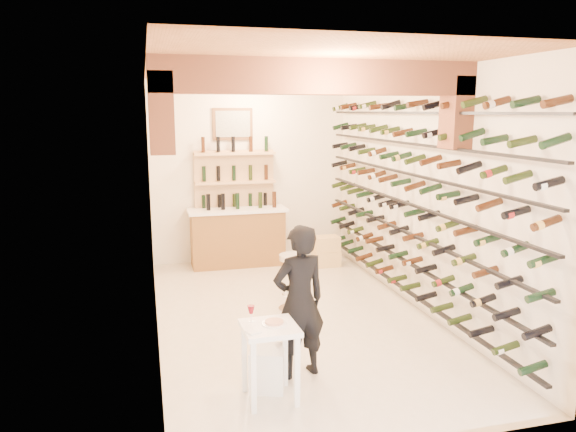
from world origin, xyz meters
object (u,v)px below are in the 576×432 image
object	(u,v)px
wine_rack	(404,196)
chrome_barstool	(293,278)
back_counter	(238,235)
crate_lower	(326,258)
tasting_table	(269,339)
person	(299,302)
white_stool	(267,368)

from	to	relation	value
wine_rack	chrome_barstool	bearing A→B (deg)	170.69
back_counter	crate_lower	world-z (taller)	back_counter
tasting_table	chrome_barstool	bearing A→B (deg)	68.00
back_counter	chrome_barstool	distance (m)	2.43
wine_rack	person	world-z (taller)	wine_rack
back_counter	crate_lower	xyz separation A→B (m)	(1.49, -0.45, -0.40)
back_counter	person	world-z (taller)	person
wine_rack	white_stool	world-z (taller)	wine_rack
wine_rack	tasting_table	size ratio (longest dim) A/B	6.44
white_stool	chrome_barstool	size ratio (longest dim) A/B	0.53
wine_rack	crate_lower	bearing A→B (deg)	98.92
back_counter	white_stool	size ratio (longest dim) A/B	4.13
back_counter	crate_lower	size ratio (longest dim) A/B	3.73
wine_rack	chrome_barstool	distance (m)	1.85
white_stool	chrome_barstool	world-z (taller)	chrome_barstool
tasting_table	chrome_barstool	size ratio (longest dim) A/B	1.13
white_stool	crate_lower	world-z (taller)	white_stool
back_counter	person	distance (m)	4.23
white_stool	person	xyz separation A→B (m)	(0.38, 0.20, 0.58)
person	chrome_barstool	bearing A→B (deg)	-115.82
crate_lower	back_counter	bearing A→B (deg)	163.21
white_stool	chrome_barstool	xyz separation A→B (m)	(0.80, 2.01, 0.25)
crate_lower	person	bearing A→B (deg)	-112.42
wine_rack	person	xyz separation A→B (m)	(-1.90, -1.57, -0.76)
chrome_barstool	crate_lower	bearing A→B (deg)	60.05
chrome_barstool	person	bearing A→B (deg)	-103.26
wine_rack	chrome_barstool	size ratio (longest dim) A/B	7.30
tasting_table	person	bearing A→B (deg)	43.22
wine_rack	white_stool	xyz separation A→B (m)	(-2.28, -1.77, -1.34)
wine_rack	crate_lower	size ratio (longest dim) A/B	12.51
wine_rack	crate_lower	world-z (taller)	wine_rack
person	crate_lower	size ratio (longest dim) A/B	3.46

